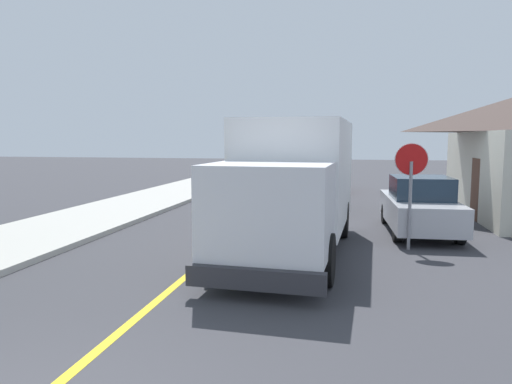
{
  "coord_description": "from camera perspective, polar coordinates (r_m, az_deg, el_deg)",
  "views": [
    {
      "loc": [
        3.18,
        -3.39,
        2.76
      ],
      "look_at": [
        0.84,
        8.31,
        1.4
      ],
      "focal_mm": 33.02,
      "sensor_mm": 36.0,
      "label": 1
    }
  ],
  "objects": [
    {
      "name": "parked_van_across",
      "position": [
        14.55,
        19.19,
        -1.64
      ],
      "size": [
        1.98,
        4.47,
        1.67
      ],
      "color": "#B7B7BC",
      "rests_on": "ground"
    },
    {
      "name": "parked_car_mid",
      "position": [
        25.15,
        8.23,
        1.94
      ],
      "size": [
        1.83,
        4.41,
        1.67
      ],
      "color": "maroon",
      "rests_on": "ground"
    },
    {
      "name": "box_truck",
      "position": [
        11.45,
        4.64,
        1.5
      ],
      "size": [
        2.77,
        7.29,
        3.2
      ],
      "color": "white",
      "rests_on": "ground"
    },
    {
      "name": "centre_line_yellow",
      "position": [
        14.04,
        -2.01,
        -4.83
      ],
      "size": [
        0.16,
        56.0,
        0.01
      ],
      "primitive_type": "cube",
      "color": "gold",
      "rests_on": "ground"
    },
    {
      "name": "stop_sign",
      "position": [
        12.18,
        18.25,
        1.91
      ],
      "size": [
        0.8,
        0.1,
        2.65
      ],
      "color": "gray",
      "rests_on": "ground"
    },
    {
      "name": "parked_car_near",
      "position": [
        18.47,
        6.51,
        0.34
      ],
      "size": [
        1.95,
        4.46,
        1.67
      ],
      "color": "#B7B7BC",
      "rests_on": "ground"
    }
  ]
}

